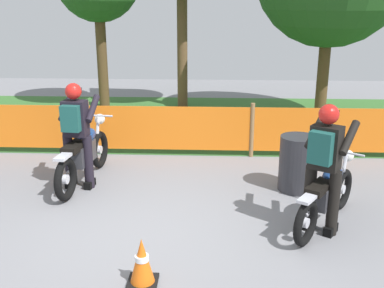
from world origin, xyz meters
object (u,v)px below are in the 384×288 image
(rider_lead, at_px, (324,162))
(spare_drum, at_px, (298,163))
(motorcycle_trailing, at_px, (84,154))
(rider_trailing, at_px, (76,130))
(traffic_cone, at_px, (142,262))
(motorcycle_lead, at_px, (327,195))

(rider_lead, xyz_separation_m, spare_drum, (-0.06, 1.37, -0.51))
(motorcycle_trailing, bearing_deg, spare_drum, -86.39)
(motorcycle_trailing, height_order, rider_trailing, rider_trailing)
(rider_trailing, height_order, traffic_cone, rider_trailing)
(motorcycle_lead, xyz_separation_m, rider_trailing, (-3.64, 1.14, 0.52))
(rider_lead, bearing_deg, motorcycle_lead, 0.51)
(traffic_cone, bearing_deg, spare_drum, 52.11)
(rider_trailing, relative_size, spare_drum, 1.92)
(motorcycle_trailing, bearing_deg, rider_trailing, -179.49)
(motorcycle_lead, xyz_separation_m, rider_lead, (-0.11, -0.17, 0.52))
(motorcycle_lead, xyz_separation_m, spare_drum, (-0.18, 1.20, 0.01))
(motorcycle_trailing, relative_size, rider_lead, 1.25)
(rider_lead, bearing_deg, traffic_cone, 154.86)
(motorcycle_trailing, bearing_deg, traffic_cone, -147.49)
(motorcycle_trailing, xyz_separation_m, rider_lead, (3.50, -1.54, 0.47))
(spare_drum, bearing_deg, motorcycle_trailing, 177.14)
(motorcycle_lead, relative_size, traffic_cone, 3.07)
(motorcycle_lead, height_order, rider_trailing, rider_trailing)
(motorcycle_trailing, xyz_separation_m, rider_trailing, (-0.02, -0.23, 0.47))
(rider_lead, relative_size, traffic_cone, 3.19)
(motorcycle_trailing, height_order, rider_lead, rider_lead)
(motorcycle_trailing, relative_size, traffic_cone, 3.99)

